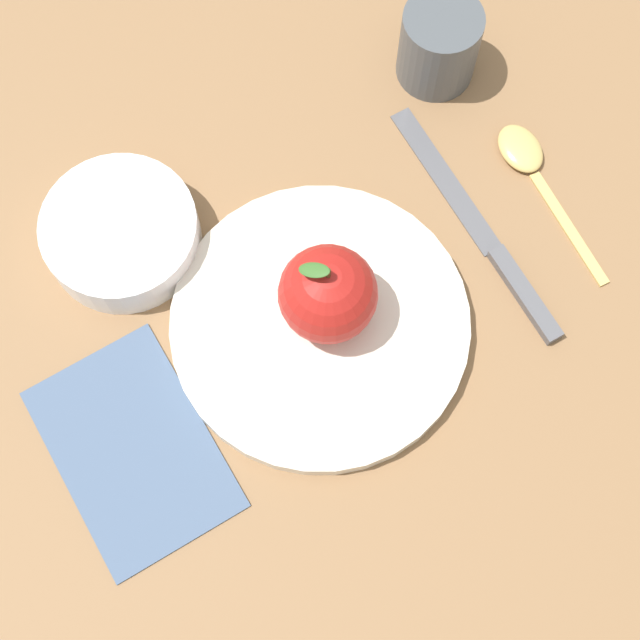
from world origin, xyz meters
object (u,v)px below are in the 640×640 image
at_px(linen_napkin, 133,448).
at_px(cup, 439,42).
at_px(apple, 328,290).
at_px(spoon, 530,164).
at_px(dinner_plate, 320,324).
at_px(side_bowl, 121,232).
at_px(knife, 489,243).

bearing_deg(linen_napkin, cup, -120.17).
xyz_separation_m(apple, cup, (-0.07, -0.24, -0.01)).
bearing_deg(apple, linen_napkin, 41.90).
bearing_deg(spoon, apple, 43.27).
distance_m(apple, cup, 0.25).
xyz_separation_m(dinner_plate, apple, (-0.00, -0.01, 0.04)).
relative_size(apple, side_bowl, 0.71).
distance_m(dinner_plate, knife, 0.16).
bearing_deg(dinner_plate, knife, -146.69).
xyz_separation_m(apple, knife, (-0.13, -0.07, -0.05)).
bearing_deg(linen_napkin, side_bowl, -78.77).
height_order(apple, spoon, apple).
bearing_deg(cup, dinner_plate, 72.93).
bearing_deg(knife, cup, -71.44).
relative_size(dinner_plate, spoon, 1.61).
relative_size(apple, knife, 0.43).
bearing_deg(spoon, side_bowl, 17.32).
bearing_deg(dinner_plate, linen_napkin, 39.95).
bearing_deg(cup, spoon, 134.23).
height_order(dinner_plate, apple, apple).
height_order(cup, knife, cup).
xyz_separation_m(apple, spoon, (-0.16, -0.15, -0.05)).
xyz_separation_m(spoon, linen_napkin, (0.29, 0.27, -0.00)).
bearing_deg(side_bowl, spoon, -162.68).
distance_m(spoon, linen_napkin, 0.40).
height_order(knife, linen_napkin, knife).
relative_size(knife, linen_napkin, 1.22).
bearing_deg(knife, spoon, -112.80).
relative_size(side_bowl, cup, 1.73).
distance_m(apple, spoon, 0.22).
relative_size(side_bowl, linen_napkin, 0.75).
bearing_deg(side_bowl, knife, -174.60).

